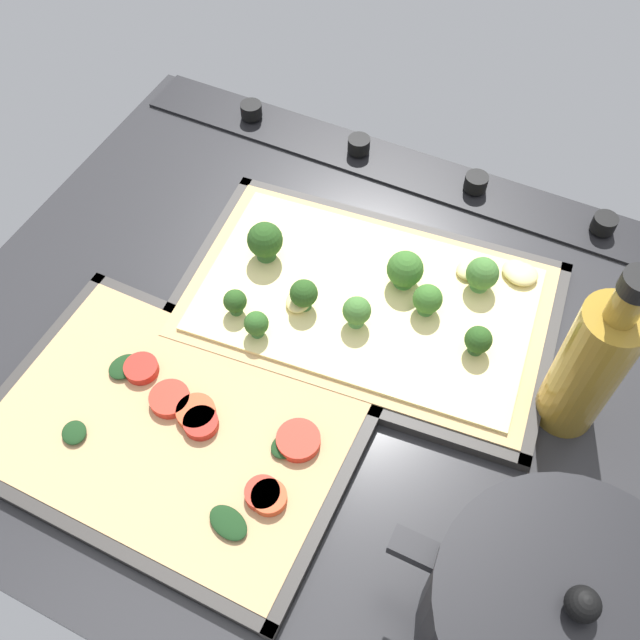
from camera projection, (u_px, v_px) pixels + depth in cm
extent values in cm
cube|color=#28282B|center=(312.00, 359.00, 74.31)|extent=(76.78, 65.26, 3.00)
cube|color=black|center=(415.00, 171.00, 87.75)|extent=(73.71, 7.00, 0.80)
cylinder|color=black|center=(604.00, 223.00, 81.00)|extent=(2.80, 2.80, 1.80)
cylinder|color=black|center=(476.00, 182.00, 84.79)|extent=(2.80, 2.80, 1.80)
cylinder|color=black|center=(359.00, 144.00, 88.58)|extent=(2.80, 2.80, 1.80)
cylinder|color=black|center=(251.00, 110.00, 92.37)|extent=(2.80, 2.80, 1.80)
cube|color=#33302D|center=(366.00, 307.00, 76.00)|extent=(41.93, 29.04, 0.50)
cube|color=#33302D|center=(398.00, 226.00, 82.15)|extent=(39.64, 4.96, 1.30)
cube|color=#33302D|center=(328.00, 399.00, 69.18)|extent=(39.64, 4.96, 1.30)
cube|color=#33302D|center=(546.00, 358.00, 71.88)|extent=(3.60, 25.39, 1.30)
cube|color=#33302D|center=(203.00, 257.00, 79.46)|extent=(3.60, 25.39, 1.30)
cube|color=tan|center=(366.00, 303.00, 75.38)|extent=(39.32, 26.43, 1.00)
cube|color=#EFDB8C|center=(367.00, 299.00, 74.81)|extent=(36.13, 23.85, 0.40)
cone|color=#68AD54|center=(356.00, 320.00, 72.41)|extent=(1.61, 1.61, 1.07)
sphere|color=#427533|center=(357.00, 311.00, 71.07)|extent=(2.93, 2.93, 2.93)
cone|color=#5B9F46|center=(403.00, 280.00, 75.47)|extent=(2.14, 2.14, 0.87)
sphere|color=#386B28|center=(405.00, 269.00, 73.92)|extent=(3.89, 3.89, 3.89)
cone|color=#427635|center=(266.00, 252.00, 77.43)|extent=(2.14, 2.14, 1.24)
sphere|color=#264C1C|center=(265.00, 240.00, 75.72)|extent=(3.89, 3.89, 3.89)
cone|color=#68AD54|center=(479.00, 284.00, 75.13)|extent=(1.90, 1.90, 0.97)
sphere|color=#427533|center=(482.00, 273.00, 73.67)|extent=(3.45, 3.45, 3.45)
cone|color=#5B9F46|center=(426.00, 308.00, 73.39)|extent=(1.69, 1.69, 0.86)
sphere|color=#386B28|center=(428.00, 299.00, 72.09)|extent=(3.08, 3.08, 3.08)
cone|color=#427635|center=(476.00, 348.00, 70.58)|extent=(1.52, 1.52, 0.88)
sphere|color=#264C1C|center=(478.00, 340.00, 69.37)|extent=(2.76, 2.76, 2.76)
cone|color=#427635|center=(304.00, 303.00, 73.62)|extent=(1.61, 1.61, 1.09)
sphere|color=#264C1C|center=(304.00, 293.00, 72.27)|extent=(2.93, 2.93, 2.93)
cone|color=#4D8B3F|center=(257.00, 331.00, 71.77)|extent=(1.38, 1.38, 0.82)
sphere|color=#2D5B23|center=(256.00, 323.00, 70.66)|extent=(2.51, 2.51, 2.51)
cone|color=#427635|center=(236.00, 310.00, 73.23)|extent=(1.34, 1.34, 0.89)
sphere|color=#264C1C|center=(234.00, 302.00, 72.11)|extent=(2.44, 2.44, 2.44)
ellipsoid|color=#EFDB8C|center=(299.00, 301.00, 73.85)|extent=(3.04, 3.49, 1.09)
ellipsoid|color=#EFDB8C|center=(517.00, 271.00, 76.09)|extent=(4.40, 4.37, 1.13)
ellipsoid|color=#EFDB8C|center=(522.00, 274.00, 75.83)|extent=(4.35, 4.17, 1.22)
ellipsoid|color=#EFDB8C|center=(469.00, 270.00, 76.29)|extent=(3.32, 3.54, 1.01)
cube|color=#33302D|center=(172.00, 432.00, 67.62)|extent=(34.78, 24.71, 0.50)
cube|color=#33302D|center=(233.00, 337.00, 73.33)|extent=(34.76, 1.23, 1.30)
cube|color=#33302D|center=(98.00, 541.00, 61.25)|extent=(34.76, 1.23, 1.30)
cube|color=#33302D|center=(331.00, 504.00, 63.14)|extent=(1.22, 24.68, 1.30)
cube|color=#33302D|center=(31.00, 364.00, 71.44)|extent=(1.22, 24.68, 1.30)
cube|color=tan|center=(171.00, 429.00, 67.04)|extent=(32.38, 22.30, 0.90)
cylinder|color=#D14723|center=(269.00, 498.00, 62.18)|extent=(3.20, 3.20, 1.00)
cylinder|color=red|center=(170.00, 399.00, 67.78)|extent=(3.91, 3.91, 1.00)
cylinder|color=#D14723|center=(196.00, 412.00, 66.96)|extent=(3.74, 3.74, 1.00)
cylinder|color=red|center=(262.00, 493.00, 62.40)|extent=(3.18, 3.18, 1.00)
cylinder|color=#B22319|center=(201.00, 423.00, 66.31)|extent=(3.31, 3.31, 1.00)
cylinder|color=#B22319|center=(141.00, 369.00, 69.72)|extent=(3.37, 3.37, 1.00)
cylinder|color=red|center=(298.00, 440.00, 65.32)|extent=(4.14, 4.14, 1.00)
ellipsoid|color=#193819|center=(228.00, 523.00, 61.00)|extent=(4.44, 3.49, 0.60)
ellipsoid|color=#193819|center=(74.00, 433.00, 65.87)|extent=(3.43, 3.41, 0.60)
ellipsoid|color=#193819|center=(288.00, 444.00, 65.19)|extent=(3.97, 4.28, 0.60)
ellipsoid|color=#193819|center=(124.00, 367.00, 69.95)|extent=(3.74, 4.06, 0.60)
cylinder|color=black|center=(550.00, 630.00, 52.30)|extent=(18.88, 18.88, 11.70)
cylinder|color=black|center=(576.00, 610.00, 47.17)|extent=(19.26, 19.26, 0.80)
sphere|color=black|center=(583.00, 604.00, 45.86)|extent=(2.40, 2.40, 2.40)
cube|color=black|center=(414.00, 548.00, 52.00)|extent=(3.60, 2.00, 1.20)
cylinder|color=olive|center=(588.00, 369.00, 62.56)|extent=(5.81, 5.81, 16.03)
cylinder|color=olive|center=(627.00, 304.00, 54.54)|extent=(2.62, 2.62, 3.50)
cylinder|color=black|center=(639.00, 284.00, 52.45)|extent=(2.91, 2.91, 1.60)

